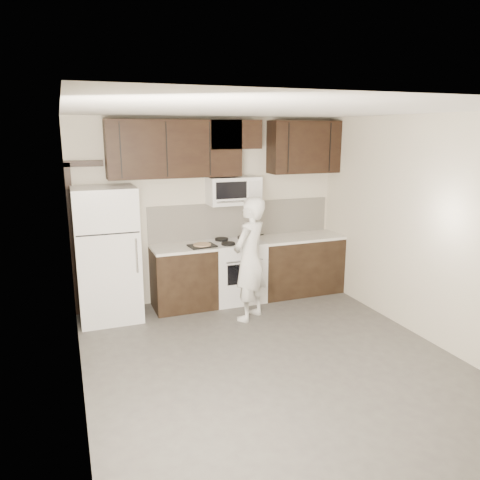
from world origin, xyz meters
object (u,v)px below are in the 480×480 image
microwave (233,191)px  refrigerator (107,254)px  person (250,259)px  stove (236,271)px

microwave → refrigerator: (-1.85, -0.17, -0.75)m
person → refrigerator: bearing=-59.1°
stove → person: bearing=-96.2°
refrigerator → microwave: bearing=5.1°
stove → microwave: 1.20m
stove → person: 0.82m
stove → person: (-0.08, -0.73, 0.38)m
stove → refrigerator: 1.90m
microwave → person: (-0.08, -0.85, -0.81)m
microwave → refrigerator: microwave is taller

